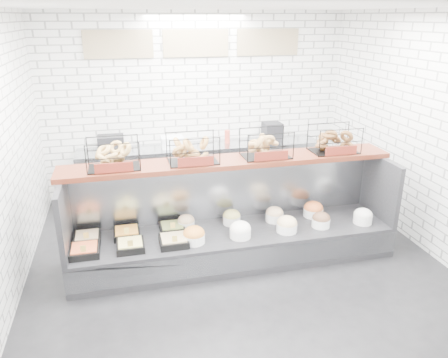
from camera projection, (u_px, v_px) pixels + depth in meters
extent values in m
plane|color=black|center=(240.00, 270.00, 5.31)|extent=(5.50, 5.50, 0.00)
cube|color=white|center=(197.00, 106.00, 7.29)|extent=(5.00, 0.02, 3.00)
cube|color=white|center=(438.00, 138.00, 5.33)|extent=(0.02, 5.50, 3.00)
cube|color=white|center=(244.00, 6.00, 4.26)|extent=(5.00, 5.50, 0.02)
cube|color=tan|center=(118.00, 44.00, 6.64)|extent=(1.05, 0.03, 0.42)
cube|color=tan|center=(196.00, 43.00, 6.91)|extent=(1.05, 0.03, 0.42)
cube|color=tan|center=(268.00, 42.00, 7.17)|extent=(1.05, 0.03, 0.42)
cube|color=black|center=(234.00, 244.00, 5.51)|extent=(4.00, 0.90, 0.40)
cube|color=#93969B|center=(243.00, 260.00, 5.11)|extent=(4.00, 0.03, 0.28)
cube|color=#93969B|center=(226.00, 188.00, 5.68)|extent=(4.00, 0.08, 0.80)
cube|color=black|center=(64.00, 217.00, 4.87)|extent=(0.06, 0.90, 0.80)
cube|color=black|center=(379.00, 187.00, 5.74)|extent=(0.06, 0.90, 0.80)
cube|color=black|center=(85.00, 251.00, 4.88)|extent=(0.32, 0.32, 0.08)
cube|color=#DE5D2F|center=(84.00, 248.00, 4.87)|extent=(0.28, 0.28, 0.04)
cube|color=gold|center=(83.00, 249.00, 4.74)|extent=(0.06, 0.01, 0.08)
cube|color=black|center=(87.00, 238.00, 5.16)|extent=(0.30, 0.30, 0.08)
cube|color=tan|center=(87.00, 236.00, 5.15)|extent=(0.26, 0.26, 0.04)
cube|color=gold|center=(86.00, 236.00, 5.03)|extent=(0.06, 0.01, 0.08)
cube|color=black|center=(130.00, 246.00, 4.99)|extent=(0.31, 0.31, 0.08)
cube|color=#DCD070|center=(130.00, 243.00, 4.97)|extent=(0.27, 0.27, 0.04)
cube|color=gold|center=(130.00, 244.00, 4.86)|extent=(0.06, 0.01, 0.08)
cube|color=black|center=(127.00, 233.00, 5.27)|extent=(0.31, 0.31, 0.08)
cube|color=orange|center=(127.00, 231.00, 5.26)|extent=(0.26, 0.26, 0.04)
cube|color=gold|center=(127.00, 231.00, 5.14)|extent=(0.06, 0.01, 0.08)
cube|color=black|center=(174.00, 241.00, 5.09)|extent=(0.33, 0.33, 0.08)
cube|color=tan|center=(174.00, 238.00, 5.08)|extent=(0.28, 0.28, 0.04)
cube|color=gold|center=(175.00, 239.00, 4.96)|extent=(0.06, 0.01, 0.08)
cube|color=black|center=(172.00, 228.00, 5.40)|extent=(0.30, 0.30, 0.08)
cube|color=olive|center=(172.00, 226.00, 5.39)|extent=(0.25, 0.25, 0.04)
cube|color=gold|center=(173.00, 225.00, 5.27)|extent=(0.06, 0.01, 0.08)
cylinder|color=white|center=(194.00, 238.00, 5.13)|extent=(0.26, 0.26, 0.11)
ellipsoid|color=orange|center=(194.00, 234.00, 5.11)|extent=(0.26, 0.26, 0.18)
cylinder|color=white|center=(186.00, 225.00, 5.46)|extent=(0.21, 0.21, 0.11)
ellipsoid|color=tan|center=(186.00, 220.00, 5.44)|extent=(0.21, 0.21, 0.15)
cylinder|color=white|center=(240.00, 233.00, 5.26)|extent=(0.26, 0.26, 0.11)
ellipsoid|color=white|center=(240.00, 228.00, 5.23)|extent=(0.25, 0.25, 0.18)
cylinder|color=white|center=(232.00, 220.00, 5.59)|extent=(0.23, 0.23, 0.11)
ellipsoid|color=#CFC86A|center=(232.00, 215.00, 5.57)|extent=(0.22, 0.22, 0.15)
cylinder|color=white|center=(287.00, 227.00, 5.39)|extent=(0.26, 0.26, 0.11)
ellipsoid|color=#DAB886|center=(287.00, 223.00, 5.37)|extent=(0.25, 0.25, 0.18)
cylinder|color=white|center=(274.00, 217.00, 5.67)|extent=(0.23, 0.23, 0.11)
ellipsoid|color=#D7B084|center=(275.00, 213.00, 5.65)|extent=(0.23, 0.23, 0.16)
cylinder|color=white|center=(321.00, 222.00, 5.52)|extent=(0.23, 0.23, 0.11)
ellipsoid|color=brown|center=(321.00, 218.00, 5.50)|extent=(0.23, 0.23, 0.16)
cylinder|color=white|center=(313.00, 212.00, 5.81)|extent=(0.26, 0.26, 0.11)
ellipsoid|color=orange|center=(313.00, 208.00, 5.79)|extent=(0.25, 0.25, 0.18)
cylinder|color=white|center=(363.00, 219.00, 5.62)|extent=(0.24, 0.24, 0.11)
ellipsoid|color=silver|center=(363.00, 215.00, 5.59)|extent=(0.24, 0.24, 0.17)
cube|color=#43180E|center=(230.00, 162.00, 5.35)|extent=(4.10, 0.50, 0.06)
cube|color=black|center=(113.00, 154.00, 4.98)|extent=(0.60, 0.38, 0.34)
cube|color=maroon|center=(114.00, 168.00, 4.83)|extent=(0.42, 0.02, 0.11)
cube|color=black|center=(193.00, 148.00, 5.18)|extent=(0.60, 0.38, 0.34)
cube|color=maroon|center=(196.00, 162.00, 5.03)|extent=(0.42, 0.02, 0.11)
cube|color=black|center=(266.00, 143.00, 5.38)|extent=(0.60, 0.38, 0.34)
cube|color=maroon|center=(271.00, 156.00, 5.23)|extent=(0.42, 0.02, 0.11)
cube|color=black|center=(334.00, 139.00, 5.59)|extent=(0.60, 0.38, 0.34)
cube|color=maroon|center=(341.00, 151.00, 5.44)|extent=(0.42, 0.02, 0.11)
cube|color=#93969B|center=(202.00, 171.00, 7.36)|extent=(4.00, 0.60, 0.90)
cube|color=black|center=(111.00, 143.00, 6.89)|extent=(0.40, 0.30, 0.24)
cube|color=silver|center=(172.00, 142.00, 7.06)|extent=(0.35, 0.28, 0.18)
cylinder|color=#B9402E|center=(227.00, 137.00, 7.30)|extent=(0.09, 0.09, 0.22)
cube|color=black|center=(272.00, 131.00, 7.47)|extent=(0.30, 0.30, 0.30)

